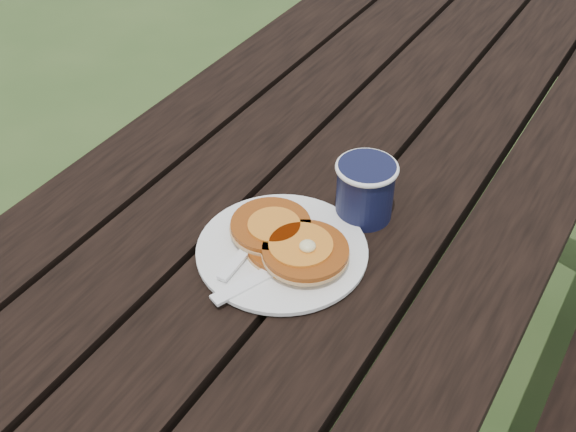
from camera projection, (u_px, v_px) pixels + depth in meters
The scene contains 7 objects.
ground at pixel (338, 399), 1.73m from camera, with size 60.00×60.00×0.00m, color #2F471E.
picnic_table at pixel (346, 294), 1.49m from camera, with size 1.36×1.80×0.75m.
plate at pixel (282, 251), 1.02m from camera, with size 0.24×0.24×0.01m, color white.
pancake_stack at pixel (289, 241), 1.01m from camera, with size 0.19×0.14×0.04m.
knife at pixel (269, 272), 0.98m from camera, with size 0.02×0.18×0.01m, color white.
fork at pixel (242, 254), 1.00m from camera, with size 0.03×0.16×0.01m, color white, non-canonical shape.
coffee_cup at pixel (365, 187), 1.06m from camera, with size 0.09×0.09×0.09m.
Camera 1 is at (0.43, -0.94, 1.46)m, focal length 45.00 mm.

